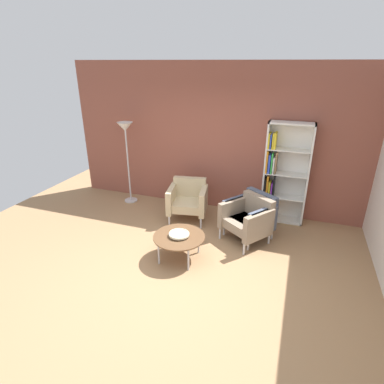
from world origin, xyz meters
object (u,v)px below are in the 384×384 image
armchair_near_window (248,219)px  floor_lamp_torchiere (126,136)px  decorative_bowl (179,234)px  armchair_corner_red (252,215)px  coffee_table_low (179,238)px  armchair_by_bookshelf (188,199)px  bookshelf_tall (281,175)px

armchair_near_window → floor_lamp_torchiere: floor_lamp_torchiere is taller
decorative_bowl → armchair_corner_red: bearing=48.3°
armchair_corner_red → coffee_table_low: bearing=-96.9°
decorative_bowl → armchair_near_window: 1.27m
decorative_bowl → armchair_by_bookshelf: bearing=104.3°
coffee_table_low → bookshelf_tall: bearing=55.3°
coffee_table_low → decorative_bowl: size_ratio=2.50×
armchair_corner_red → bookshelf_tall: bearing=100.8°
armchair_corner_red → floor_lamp_torchiere: (-2.76, 0.62, 1.03)m
armchair_corner_red → floor_lamp_torchiere: 3.01m
bookshelf_tall → decorative_bowl: size_ratio=5.94×
coffee_table_low → decorative_bowl: 0.06m
coffee_table_low → armchair_corner_red: size_ratio=0.85×
armchair_by_bookshelf → bookshelf_tall: bearing=8.5°
armchair_near_window → floor_lamp_torchiere: (-2.73, 0.78, 1.03)m
coffee_table_low → decorative_bowl: (0.00, 0.00, 0.06)m
decorative_bowl → bookshelf_tall: bearing=55.3°
bookshelf_tall → decorative_bowl: bearing=-124.7°
bookshelf_tall → floor_lamp_torchiere: bearing=-176.2°
decorative_bowl → armchair_by_bookshelf: armchair_by_bookshelf is taller
bookshelf_tall → coffee_table_low: 2.36m
coffee_table_low → armchair_near_window: 1.27m
coffee_table_low → armchair_by_bookshelf: (-0.33, 1.31, 0.04)m
armchair_corner_red → armchair_by_bookshelf: bearing=-156.8°
bookshelf_tall → armchair_by_bookshelf: bookshelf_tall is taller
bookshelf_tall → armchair_by_bookshelf: 1.81m
armchair_corner_red → floor_lamp_torchiere: floor_lamp_torchiere is taller
armchair_corner_red → floor_lamp_torchiere: bearing=-158.0°
coffee_table_low → armchair_by_bookshelf: armchair_by_bookshelf is taller
decorative_bowl → armchair_near_window: (0.90, 0.90, -0.02)m
armchair_by_bookshelf → armchair_corner_red: (1.27, -0.26, 0.00)m
bookshelf_tall → armchair_corner_red: 1.03m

